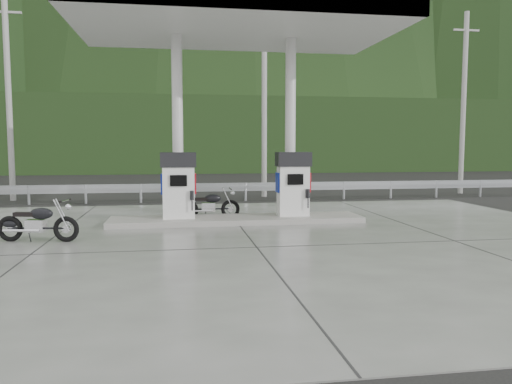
{
  "coord_description": "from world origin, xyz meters",
  "views": [
    {
      "loc": [
        -1.64,
        -11.19,
        2.15
      ],
      "look_at": [
        0.3,
        1.0,
        1.0
      ],
      "focal_mm": 35.0,
      "sensor_mm": 36.0,
      "label": 1
    }
  ],
  "objects": [
    {
      "name": "tree_band",
      "position": [
        0.0,
        30.0,
        3.0
      ],
      "size": [
        80.0,
        6.0,
        6.0
      ],
      "primitive_type": "cube",
      "color": "black",
      "rests_on": "ground"
    },
    {
      "name": "guardrail",
      "position": [
        0.0,
        8.0,
        0.71
      ],
      "size": [
        26.0,
        0.16,
        1.42
      ],
      "primitive_type": null,
      "color": "#A4A8AC",
      "rests_on": "ground"
    },
    {
      "name": "canopy_roof",
      "position": [
        0.0,
        2.5,
        5.37
      ],
      "size": [
        8.5,
        5.0,
        0.4
      ],
      "primitive_type": "cube",
      "color": "white",
      "rests_on": "canopy_column_left"
    },
    {
      "name": "utility_pole_a",
      "position": [
        -8.0,
        9.5,
        4.0
      ],
      "size": [
        0.22,
        0.22,
        8.0
      ],
      "primitive_type": "cylinder",
      "color": "#9A9A95",
      "rests_on": "ground"
    },
    {
      "name": "utility_pole_b",
      "position": [
        2.0,
        9.5,
        4.0
      ],
      "size": [
        0.22,
        0.22,
        8.0
      ],
      "primitive_type": "cylinder",
      "color": "#9A9A95",
      "rests_on": "ground"
    },
    {
      "name": "motorcycle_left",
      "position": [
        -4.71,
        0.4,
        0.43
      ],
      "size": [
        1.8,
        0.87,
        0.82
      ],
      "primitive_type": null,
      "rotation": [
        0.0,
        0.0,
        -0.2
      ],
      "color": "black",
      "rests_on": "forecourt_apron"
    },
    {
      "name": "forested_hills",
      "position": [
        0.0,
        60.0,
        0.0
      ],
      "size": [
        100.0,
        40.0,
        140.0
      ],
      "primitive_type": null,
      "color": "black",
      "rests_on": "ground"
    },
    {
      "name": "ground",
      "position": [
        0.0,
        0.0,
        0.0
      ],
      "size": [
        160.0,
        160.0,
        0.0
      ],
      "primitive_type": "plane",
      "color": "black",
      "rests_on": "ground"
    },
    {
      "name": "gas_pump_right",
      "position": [
        1.6,
        2.5,
        1.07
      ],
      "size": [
        0.95,
        0.55,
        1.8
      ],
      "primitive_type": null,
      "color": "white",
      "rests_on": "pump_island"
    },
    {
      "name": "road",
      "position": [
        0.0,
        11.5,
        0.0
      ],
      "size": [
        60.0,
        7.0,
        0.01
      ],
      "primitive_type": "cube",
      "color": "black",
      "rests_on": "ground"
    },
    {
      "name": "pump_island",
      "position": [
        0.0,
        2.5,
        0.1
      ],
      "size": [
        7.0,
        1.4,
        0.15
      ],
      "primitive_type": "cube",
      "color": "gray",
      "rests_on": "forecourt_apron"
    },
    {
      "name": "motorcycle_right",
      "position": [
        -0.7,
        3.3,
        0.41
      ],
      "size": [
        1.64,
        0.53,
        0.78
      ],
      "primitive_type": null,
      "rotation": [
        0.0,
        0.0,
        -0.01
      ],
      "color": "black",
      "rests_on": "forecourt_apron"
    },
    {
      "name": "canopy_column_left",
      "position": [
        -1.6,
        2.9,
        2.67
      ],
      "size": [
        0.3,
        0.3,
        5.0
      ],
      "primitive_type": "cylinder",
      "color": "silver",
      "rests_on": "pump_island"
    },
    {
      "name": "canopy_column_right",
      "position": [
        1.6,
        2.9,
        2.67
      ],
      "size": [
        0.3,
        0.3,
        5.0
      ],
      "primitive_type": "cylinder",
      "color": "silver",
      "rests_on": "pump_island"
    },
    {
      "name": "utility_pole_c",
      "position": [
        11.0,
        9.5,
        4.0
      ],
      "size": [
        0.22,
        0.22,
        8.0
      ],
      "primitive_type": "cylinder",
      "color": "#9A9A95",
      "rests_on": "ground"
    },
    {
      "name": "forecourt_apron",
      "position": [
        0.0,
        0.0,
        0.01
      ],
      "size": [
        18.0,
        14.0,
        0.02
      ],
      "primitive_type": "cube",
      "color": "slate",
      "rests_on": "ground"
    },
    {
      "name": "gas_pump_left",
      "position": [
        -1.6,
        2.5,
        1.07
      ],
      "size": [
        0.95,
        0.55,
        1.8
      ],
      "primitive_type": null,
      "color": "white",
      "rests_on": "pump_island"
    }
  ]
}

